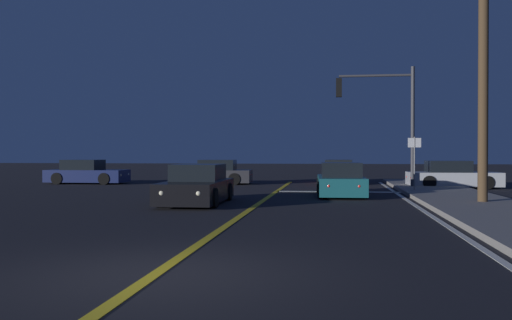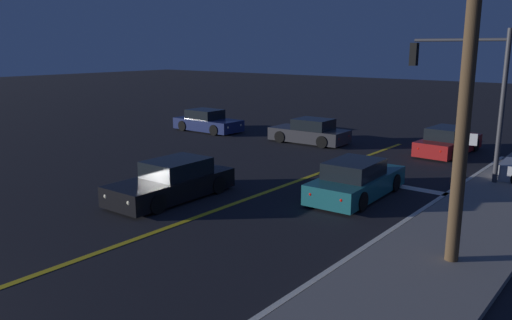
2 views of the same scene
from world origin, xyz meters
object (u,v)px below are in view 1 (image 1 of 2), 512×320
car_distant_tail_red (339,173)px  traffic_signal_near_right (385,108)px  car_lead_oncoming_charcoal (214,173)px  car_far_approaching_navy (86,173)px  car_following_oncoming_black (197,186)px  car_parked_curb_silver (452,176)px  car_side_waiting_teal (341,181)px  utility_pole_right (483,56)px  street_sign_corner (414,155)px

car_distant_tail_red → traffic_signal_near_right: (2.10, -4.92, 3.28)m
car_lead_oncoming_charcoal → car_far_approaching_navy: same height
car_lead_oncoming_charcoal → car_following_oncoming_black: (1.94, -11.81, 0.00)m
car_distant_tail_red → car_lead_oncoming_charcoal: bearing=-162.5°
car_distant_tail_red → car_parked_curb_silver: size_ratio=1.07×
car_parked_curb_silver → traffic_signal_near_right: bearing=-72.8°
car_side_waiting_teal → utility_pole_right: bearing=-42.1°
car_side_waiting_teal → car_lead_oncoming_charcoal: bearing=129.3°
car_distant_tail_red → car_following_oncoming_black: size_ratio=1.00×
traffic_signal_near_right → street_sign_corner: bearing=109.6°
car_lead_oncoming_charcoal → car_parked_curb_silver: bearing=-101.3°
car_parked_curb_silver → car_lead_oncoming_charcoal: same height
car_following_oncoming_black → street_sign_corner: (8.04, 5.89, 1.04)m
car_distant_tail_red → car_parked_curb_silver: (5.45, -3.70, 0.00)m
car_parked_curb_silver → car_distant_tail_red: bearing=-127.0°
car_lead_oncoming_charcoal → street_sign_corner: street_sign_corner is taller
utility_pole_right → car_following_oncoming_black: bearing=-177.8°
car_far_approaching_navy → street_sign_corner: street_sign_corner is taller
utility_pole_right → street_sign_corner: size_ratio=3.89×
car_far_approaching_navy → car_side_waiting_teal: 15.67m
car_lead_oncoming_charcoal → traffic_signal_near_right: traffic_signal_near_right is taller
car_parked_curb_silver → car_lead_oncoming_charcoal: 12.48m
car_lead_oncoming_charcoal → car_following_oncoming_black: size_ratio=0.92×
car_lead_oncoming_charcoal → street_sign_corner: (9.98, -5.92, 1.04)m
car_distant_tail_red → traffic_signal_near_right: size_ratio=0.81×
car_following_oncoming_black → car_far_approaching_navy: bearing=-52.0°
car_distant_tail_red → car_following_oncoming_black: 14.49m
car_following_oncoming_black → car_side_waiting_teal: size_ratio=1.01×
car_lead_oncoming_charcoal → utility_pole_right: bearing=-137.7°
street_sign_corner → utility_pole_right: bearing=-75.8°
car_following_oncoming_black → car_far_approaching_navy: 14.39m
traffic_signal_near_right → utility_pole_right: utility_pole_right is taller
street_sign_corner → car_parked_curb_silver: bearing=59.6°
car_parked_curb_silver → traffic_signal_near_right: size_ratio=0.76×
car_parked_curb_silver → car_following_oncoming_black: (-10.40, -9.91, 0.00)m
car_far_approaching_navy → street_sign_corner: bearing=72.9°
car_side_waiting_teal → utility_pole_right: utility_pole_right is taller
car_distant_tail_red → car_side_waiting_teal: 9.49m
car_following_oncoming_black → car_parked_curb_silver: bearing=-137.6°
utility_pole_right → car_distant_tail_red: bearing=108.7°
car_distant_tail_red → street_sign_corner: bearing=-65.3°
car_parked_curb_silver → street_sign_corner: bearing=-33.2°
car_following_oncoming_black → car_far_approaching_navy: same height
car_far_approaching_navy → street_sign_corner: (17.14, -5.26, 1.04)m
car_following_oncoming_black → utility_pole_right: 10.38m
car_side_waiting_teal → street_sign_corner: bearing=27.0°
car_parked_curb_silver → car_lead_oncoming_charcoal: bearing=-101.6°
car_parked_curb_silver → car_side_waiting_teal: bearing=-46.3°
car_distant_tail_red → car_side_waiting_teal: (-0.04, -9.49, 0.00)m
car_side_waiting_teal → utility_pole_right: (4.53, -3.76, 4.29)m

